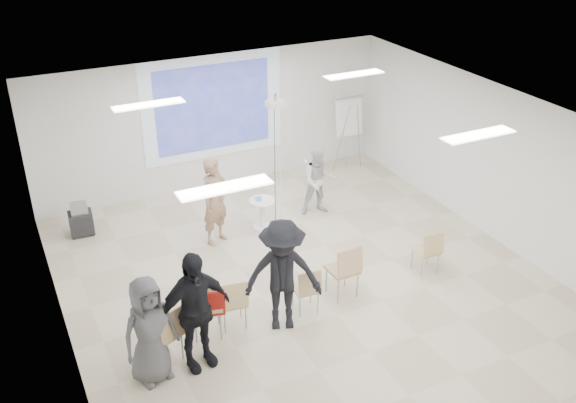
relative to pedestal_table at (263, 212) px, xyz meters
name	(u,v)px	position (x,y,z in m)	size (l,w,h in m)	color
floor	(308,286)	(-0.09, -2.13, -0.42)	(8.00, 9.00, 0.10)	beige
ceiling	(311,119)	(-0.09, -2.13, 2.68)	(8.00, 9.00, 0.10)	white
wall_back	(213,121)	(-0.09, 2.42, 1.13)	(8.00, 0.10, 3.00)	silver
wall_left	(53,268)	(-4.14, -2.13, 1.13)	(0.10, 9.00, 3.00)	silver
wall_right	(498,164)	(3.96, -2.13, 1.13)	(0.10, 9.00, 3.00)	silver
projection_halo	(213,107)	(-0.09, 2.35, 1.48)	(3.20, 0.01, 2.30)	silver
projection_image	(213,107)	(-0.09, 2.34, 1.48)	(2.60, 0.01, 1.90)	#2F3BA2
pedestal_table	(263,212)	(0.00, 0.00, 0.00)	(0.65, 0.65, 0.66)	white
player_left	(215,195)	(-1.00, -0.06, 0.63)	(0.72, 0.49, 1.99)	#9E7B60
player_right	(319,177)	(1.34, 0.12, 0.45)	(0.79, 0.63, 1.64)	silver
controller_left	(218,173)	(-0.82, 0.19, 0.94)	(0.04, 0.11, 0.04)	white
controller_right	(306,161)	(1.16, 0.37, 0.74)	(0.04, 0.11, 0.04)	white
chair_far_left	(167,332)	(-2.86, -3.01, 0.19)	(0.60, 0.61, 0.94)	tan
chair_left_mid	(207,306)	(-2.15, -2.72, 0.22)	(0.58, 0.61, 1.00)	tan
chair_left_inner	(233,300)	(-1.70, -2.68, 0.16)	(0.47, 0.50, 0.89)	tan
chair_center	(307,287)	(-0.49, -2.84, 0.13)	(0.43, 0.45, 0.83)	tan
chair_right_inner	(345,267)	(0.27, -2.74, 0.23)	(0.48, 0.52, 1.00)	tan
chair_right_far	(429,249)	(1.96, -2.78, 0.15)	(0.44, 0.46, 0.87)	tan
red_jacket	(211,303)	(-2.13, -2.86, 0.35)	(0.43, 0.10, 0.41)	#AD1C15
laptop	(232,299)	(-1.69, -2.59, 0.11)	(0.33, 0.24, 0.03)	black
audience_left	(194,303)	(-2.49, -3.22, 0.72)	(1.26, 0.76, 2.17)	black
audience_mid	(282,269)	(-0.99, -2.97, 0.70)	(1.38, 0.75, 2.14)	black
audience_outer	(148,324)	(-3.14, -3.20, 0.56)	(0.91, 0.60, 1.86)	#58585D
flipchart_easel	(349,117)	(3.00, 1.74, 0.97)	(0.79, 0.59, 1.82)	gray
av_cart	(81,220)	(-3.31, 1.38, -0.05)	(0.48, 0.40, 0.68)	black
ceiling_projector	(276,111)	(0.01, -0.64, 2.32)	(0.30, 0.25, 3.00)	white
fluor_panel_nw	(149,105)	(-2.09, -0.13, 2.60)	(1.20, 0.30, 0.02)	white
fluor_panel_ne	(354,74)	(1.91, -0.13, 2.60)	(1.20, 0.30, 0.02)	white
fluor_panel_sw	(225,188)	(-2.09, -3.63, 2.60)	(1.20, 0.30, 0.02)	white
fluor_panel_se	(478,135)	(1.91, -3.63, 2.60)	(1.20, 0.30, 0.02)	white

